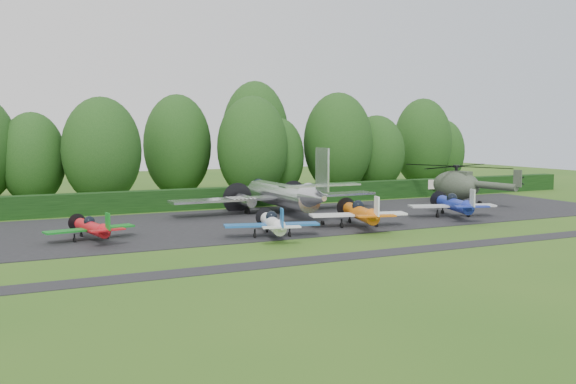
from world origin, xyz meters
name	(u,v)px	position (x,y,z in m)	size (l,w,h in m)	color
ground	(325,240)	(0.00, 0.00, 0.00)	(160.00, 160.00, 0.00)	#2C5718
apron	(268,221)	(0.00, 10.00, 0.00)	(70.00, 18.00, 0.01)	black
taxiway_verge	(371,254)	(0.00, -6.00, 0.00)	(70.00, 2.00, 0.00)	black
hedgerow	(224,207)	(0.00, 21.00, 0.00)	(90.00, 1.60, 2.00)	black
transport_plane	(283,195)	(3.03, 13.50, 1.83)	(20.46, 15.69, 6.56)	silver
light_plane_red	(92,228)	(-15.11, 6.30, 1.00)	(6.24, 6.56, 2.40)	#B71018
light_plane_white	(273,223)	(-3.18, 2.04, 1.10)	(6.89, 7.24, 2.65)	white
light_plane_orange	(360,213)	(4.97, 3.28, 1.25)	(7.81, 8.21, 3.00)	#CD5F0C
light_plane_blue	(454,204)	(15.55, 4.66, 1.24)	(7.73, 8.13, 2.97)	#19299A
helicopter	(457,183)	(23.75, 14.08, 2.15)	(12.43, 14.55, 4.00)	#333C2E
sign_board	(440,185)	(26.17, 19.82, 1.33)	(3.50, 0.13, 1.97)	#3F3326
tree_2	(376,153)	(23.80, 29.61, 4.79)	(7.29, 7.29, 9.60)	black
tree_4	(423,142)	(32.94, 32.05, 6.00)	(7.91, 7.91, 12.01)	black
tree_5	(177,146)	(-1.30, 33.06, 5.91)	(7.79, 7.79, 11.85)	black
tree_6	(252,148)	(5.66, 27.17, 5.76)	(7.97, 7.97, 11.54)	black
tree_7	(33,159)	(-17.08, 31.57, 4.79)	(6.66, 6.66, 9.61)	black
tree_8	(338,143)	(17.52, 28.56, 6.13)	(8.43, 8.43, 12.28)	black
tree_9	(102,151)	(-10.57, 28.78, 5.58)	(8.12, 8.12, 11.19)	black
tree_10	(443,152)	(38.50, 34.44, 4.57)	(6.09, 6.09, 9.16)	black
tree_11	(279,157)	(10.01, 29.48, 4.56)	(5.97, 5.97, 9.15)	black
tree_12	(255,138)	(8.25, 32.57, 6.80)	(8.22, 8.22, 13.63)	black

